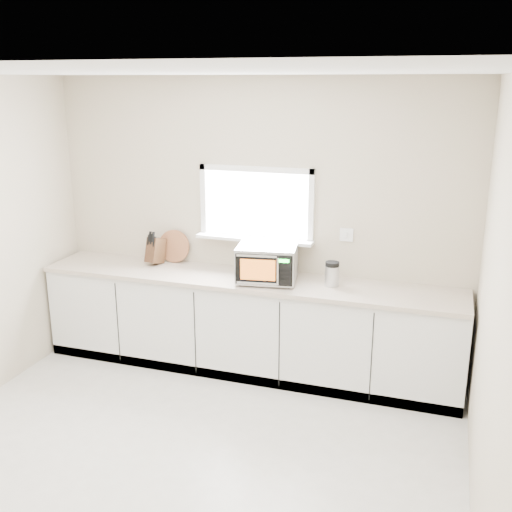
% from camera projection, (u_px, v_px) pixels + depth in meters
% --- Properties ---
extents(ground, '(4.00, 4.00, 0.00)m').
position_uv_depth(ground, '(169.00, 475.00, 4.18)').
color(ground, beige).
rests_on(ground, ground).
extents(back_wall, '(4.00, 0.17, 2.70)m').
position_uv_depth(back_wall, '(257.00, 223.00, 5.62)').
color(back_wall, beige).
rests_on(back_wall, ground).
extents(cabinets, '(3.92, 0.60, 0.88)m').
position_uv_depth(cabinets, '(247.00, 326.00, 5.61)').
color(cabinets, silver).
rests_on(cabinets, ground).
extents(countertop, '(3.92, 0.64, 0.04)m').
position_uv_depth(countertop, '(246.00, 280.00, 5.47)').
color(countertop, '#BAAF99').
rests_on(countertop, cabinets).
extents(microwave, '(0.57, 0.48, 0.33)m').
position_uv_depth(microwave, '(267.00, 263.00, 5.32)').
color(microwave, black).
rests_on(microwave, countertop).
extents(knife_block, '(0.15, 0.25, 0.34)m').
position_uv_depth(knife_block, '(155.00, 250.00, 5.83)').
color(knife_block, '#4C301B').
rests_on(knife_block, countertop).
extents(cutting_board, '(0.32, 0.08, 0.32)m').
position_uv_depth(cutting_board, '(174.00, 246.00, 5.90)').
color(cutting_board, '#945539').
rests_on(cutting_board, countertop).
extents(coffee_grinder, '(0.15, 0.15, 0.22)m').
position_uv_depth(coffee_grinder, '(332.00, 274.00, 5.23)').
color(coffee_grinder, silver).
rests_on(coffee_grinder, countertop).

